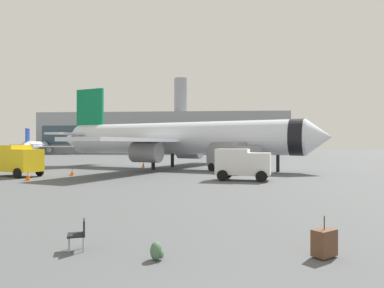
# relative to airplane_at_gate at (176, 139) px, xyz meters

# --- Properties ---
(airplane_at_gate) EXTENTS (34.61, 31.68, 10.50)m
(airplane_at_gate) POSITION_rel_airplane_at_gate_xyz_m (0.00, 0.00, 0.00)
(airplane_at_gate) COLOR silver
(airplane_at_gate) RESTS_ON ground
(airplane_taxiing) EXTENTS (21.26, 23.35, 6.93)m
(airplane_taxiing) POSITION_rel_airplane_at_gate_xyz_m (-45.71, 52.42, -1.24)
(airplane_taxiing) COLOR silver
(airplane_taxiing) RESTS_ON ground
(service_truck) EXTENTS (5.28, 3.99, 2.90)m
(service_truck) POSITION_rel_airplane_at_gate_xyz_m (-13.47, -11.29, -2.05)
(service_truck) COLOR yellow
(service_truck) RESTS_ON ground
(fuel_truck) EXTENTS (5.74, 6.11, 3.20)m
(fuel_truck) POSITION_rel_airplane_at_gate_xyz_m (6.62, -4.40, -1.88)
(fuel_truck) COLOR gray
(fuel_truck) RESTS_ON ground
(cargo_van) EXTENTS (4.70, 3.03, 2.60)m
(cargo_van) POSITION_rel_airplane_at_gate_xyz_m (7.14, -13.19, -2.21)
(cargo_van) COLOR white
(cargo_van) RESTS_ON ground
(safety_cone_near) EXTENTS (0.44, 0.44, 0.80)m
(safety_cone_near) POSITION_rel_airplane_at_gate_xyz_m (-10.44, -14.63, -3.26)
(safety_cone_near) COLOR #F2590C
(safety_cone_near) RESTS_ON ground
(safety_cone_mid) EXTENTS (0.44, 0.44, 0.62)m
(safety_cone_mid) POSITION_rel_airplane_at_gate_xyz_m (-8.80, -9.74, -3.35)
(safety_cone_mid) COLOR #F2590C
(safety_cone_mid) RESTS_ON ground
(safety_cone_far) EXTENTS (0.44, 0.44, 0.72)m
(safety_cone_far) POSITION_rel_airplane_at_gate_xyz_m (-4.34, 1.51, -3.30)
(safety_cone_far) COLOR #F2590C
(safety_cone_far) RESTS_ON ground
(rolling_suitcase) EXTENTS (0.75, 0.72, 1.10)m
(rolling_suitcase) POSITION_rel_airplane_at_gate_xyz_m (8.02, -32.87, -3.27)
(rolling_suitcase) COLOR brown
(rolling_suitcase) RESTS_ON ground
(traveller_backpack) EXTENTS (0.36, 0.40, 0.48)m
(traveller_backpack) POSITION_rel_airplane_at_gate_xyz_m (3.63, -33.43, -3.42)
(traveller_backpack) COLOR #476B4C
(traveller_backpack) RESTS_ON ground
(gate_chair) EXTENTS (0.62, 0.62, 0.86)m
(gate_chair) POSITION_rel_airplane_at_gate_xyz_m (1.28, -32.77, -3.16)
(gate_chair) COLOR black
(gate_chair) RESTS_ON ground
(terminal_building) EXTENTS (77.14, 23.57, 24.71)m
(terminal_building) POSITION_rel_airplane_at_gate_xyz_m (-12.45, 73.78, 2.82)
(terminal_building) COLOR gray
(terminal_building) RESTS_ON ground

